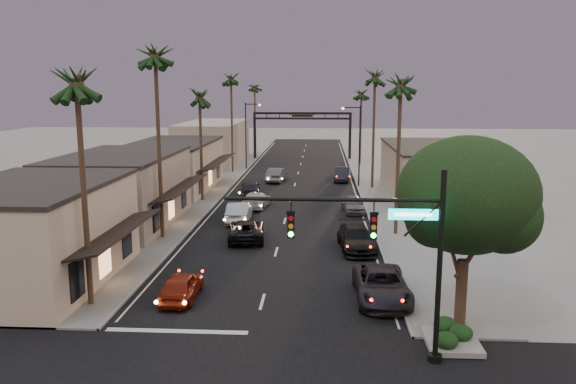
# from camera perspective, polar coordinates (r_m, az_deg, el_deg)

# --- Properties ---
(ground) EXTENTS (200.00, 200.00, 0.00)m
(ground) POSITION_cam_1_polar(r_m,az_deg,el_deg) (58.34, 0.43, -0.24)
(ground) COLOR slate
(ground) RESTS_ON ground
(road) EXTENTS (14.00, 120.00, 0.02)m
(road) POSITION_cam_1_polar(r_m,az_deg,el_deg) (63.26, 0.67, 0.61)
(road) COLOR black
(road) RESTS_ON ground
(sidewalk_left) EXTENTS (5.00, 92.00, 0.12)m
(sidewalk_left) POSITION_cam_1_polar(r_m,az_deg,el_deg) (71.18, -6.73, 1.68)
(sidewalk_left) COLOR slate
(sidewalk_left) RESTS_ON ground
(sidewalk_right) EXTENTS (5.00, 92.00, 0.12)m
(sidewalk_right) POSITION_cam_1_polar(r_m,az_deg,el_deg) (70.39, 8.69, 1.54)
(sidewalk_right) COLOR slate
(sidewalk_right) RESTS_ON ground
(storefront_near) EXTENTS (8.00, 12.00, 5.50)m
(storefront_near) POSITION_cam_1_polar(r_m,az_deg,el_deg) (34.28, -24.52, -4.11)
(storefront_near) COLOR #C5B196
(storefront_near) RESTS_ON ground
(storefront_mid) EXTENTS (8.00, 14.00, 5.50)m
(storefront_mid) POSITION_cam_1_polar(r_m,az_deg,el_deg) (46.80, -16.59, 0.09)
(storefront_mid) COLOR gray
(storefront_mid) RESTS_ON ground
(storefront_far) EXTENTS (8.00, 16.00, 5.00)m
(storefront_far) POSITION_cam_1_polar(r_m,az_deg,el_deg) (61.92, -11.58, 2.52)
(storefront_far) COLOR #C5B196
(storefront_far) RESTS_ON ground
(storefront_dist) EXTENTS (8.00, 20.00, 6.00)m
(storefront_dist) POSITION_cam_1_polar(r_m,az_deg,el_deg) (84.15, -7.59, 5.02)
(storefront_dist) COLOR gray
(storefront_dist) RESTS_ON ground
(building_right) EXTENTS (8.00, 18.00, 5.00)m
(building_right) POSITION_cam_1_polar(r_m,az_deg,el_deg) (58.91, 14.17, 2.01)
(building_right) COLOR gray
(building_right) RESTS_ON ground
(traffic_signal) EXTENTS (8.51, 0.22, 7.80)m
(traffic_signal) POSITION_cam_1_polar(r_m,az_deg,el_deg) (22.19, 10.42, -4.68)
(traffic_signal) COLOR black
(traffic_signal) RESTS_ON ground
(corner_tree) EXTENTS (6.20, 6.20, 8.80)m
(corner_tree) POSITION_cam_1_polar(r_m,az_deg,el_deg) (26.01, 17.88, -0.76)
(corner_tree) COLOR #38281C
(corner_tree) RESTS_ON ground
(planter) EXTENTS (2.20, 2.60, 0.24)m
(planter) POSITION_cam_1_polar(r_m,az_deg,el_deg) (25.82, 16.27, -14.73)
(planter) COLOR gray
(planter) RESTS_ON ground
(arch) EXTENTS (15.20, 0.40, 7.27)m
(arch) POSITION_cam_1_polar(r_m,az_deg,el_deg) (87.47, 1.46, 6.98)
(arch) COLOR black
(arch) RESTS_ON ground
(streetlight_right) EXTENTS (2.13, 0.30, 9.00)m
(streetlight_right) POSITION_cam_1_polar(r_m,az_deg,el_deg) (62.63, 7.04, 5.34)
(streetlight_right) COLOR black
(streetlight_right) RESTS_ON ground
(streetlight_left) EXTENTS (2.13, 0.30, 9.00)m
(streetlight_left) POSITION_cam_1_polar(r_m,az_deg,el_deg) (76.10, -4.10, 6.28)
(streetlight_left) COLOR black
(streetlight_left) RESTS_ON ground
(palm_la) EXTENTS (3.20, 3.20, 13.20)m
(palm_la) POSITION_cam_1_polar(r_m,az_deg,el_deg) (28.69, -20.74, 11.06)
(palm_la) COLOR #38281C
(palm_la) RESTS_ON ground
(palm_lb) EXTENTS (3.20, 3.20, 15.20)m
(palm_lb) POSITION_cam_1_polar(r_m,az_deg,el_deg) (41.00, -13.36, 13.78)
(palm_lb) COLOR #38281C
(palm_lb) RESTS_ON ground
(palm_lc) EXTENTS (3.20, 3.20, 12.20)m
(palm_lc) POSITION_cam_1_polar(r_m,az_deg,el_deg) (54.49, -8.98, 9.96)
(palm_lc) COLOR #38281C
(palm_lc) RESTS_ON ground
(palm_ld) EXTENTS (3.20, 3.20, 14.20)m
(palm_ld) POSITION_cam_1_polar(r_m,az_deg,el_deg) (73.19, -5.81, 11.64)
(palm_ld) COLOR #38281C
(palm_ld) RESTS_ON ground
(palm_ra) EXTENTS (3.20, 3.20, 13.20)m
(palm_ra) POSITION_cam_1_polar(r_m,az_deg,el_deg) (41.65, 11.41, 11.12)
(palm_ra) COLOR #38281C
(palm_ra) RESTS_ON ground
(palm_rb) EXTENTS (3.20, 3.20, 14.20)m
(palm_rb) POSITION_cam_1_polar(r_m,az_deg,el_deg) (61.54, 8.84, 11.82)
(palm_rb) COLOR #38281C
(palm_rb) RESTS_ON ground
(palm_rc) EXTENTS (3.20, 3.20, 12.20)m
(palm_rc) POSITION_cam_1_polar(r_m,az_deg,el_deg) (81.46, 7.48, 10.11)
(palm_rc) COLOR #38281C
(palm_rc) RESTS_ON ground
(palm_far) EXTENTS (3.20, 3.20, 13.20)m
(palm_far) POSITION_cam_1_polar(r_m,az_deg,el_deg) (95.92, -3.41, 10.80)
(palm_far) COLOR #38281C
(palm_far) RESTS_ON ground
(oncoming_red) EXTENTS (1.72, 4.23, 1.44)m
(oncoming_red) POSITION_cam_1_polar(r_m,az_deg,el_deg) (30.07, -10.80, -9.35)
(oncoming_red) COLOR maroon
(oncoming_red) RESTS_ON ground
(oncoming_pickup) EXTENTS (3.07, 5.62, 1.49)m
(oncoming_pickup) POSITION_cam_1_polar(r_m,az_deg,el_deg) (40.83, -4.26, -3.85)
(oncoming_pickup) COLOR black
(oncoming_pickup) RESTS_ON ground
(oncoming_silver) EXTENTS (1.95, 5.13, 1.67)m
(oncoming_silver) POSITION_cam_1_polar(r_m,az_deg,el_deg) (46.29, -4.97, -2.04)
(oncoming_silver) COLOR #A8A8AD
(oncoming_silver) RESTS_ON ground
(oncoming_white) EXTENTS (2.66, 5.24, 1.46)m
(oncoming_white) POSITION_cam_1_polar(r_m,az_deg,el_deg) (51.71, -3.26, -0.82)
(oncoming_white) COLOR #AFAFAF
(oncoming_white) RESTS_ON ground
(oncoming_dgrey) EXTENTS (2.40, 4.91, 1.61)m
(oncoming_dgrey) POSITION_cam_1_polar(r_m,az_deg,el_deg) (57.51, -3.83, 0.40)
(oncoming_dgrey) COLOR black
(oncoming_dgrey) RESTS_ON ground
(oncoming_grey_far) EXTENTS (2.36, 5.19, 1.65)m
(oncoming_grey_far) POSITION_cam_1_polar(r_m,az_deg,el_deg) (66.18, -1.16, 1.76)
(oncoming_grey_far) COLOR #4A494E
(oncoming_grey_far) RESTS_ON ground
(curbside_near) EXTENTS (2.81, 5.86, 1.61)m
(curbside_near) POSITION_cam_1_polar(r_m,az_deg,el_deg) (29.82, 9.48, -9.30)
(curbside_near) COLOR black
(curbside_near) RESTS_ON ground
(curbside_black) EXTENTS (2.72, 5.74, 1.62)m
(curbside_black) POSITION_cam_1_polar(r_m,az_deg,el_deg) (38.49, 6.98, -4.69)
(curbside_black) COLOR black
(curbside_black) RESTS_ON ground
(curbside_grey) EXTENTS (2.14, 4.47, 1.47)m
(curbside_grey) POSITION_cam_1_polar(r_m,az_deg,el_deg) (50.06, 6.61, -1.23)
(curbside_grey) COLOR #535359
(curbside_grey) RESTS_ON ground
(curbside_far) EXTENTS (2.18, 5.06, 1.62)m
(curbside_far) POSITION_cam_1_polar(r_m,az_deg,el_deg) (67.02, 5.54, 1.81)
(curbside_far) COLOR black
(curbside_far) RESTS_ON ground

